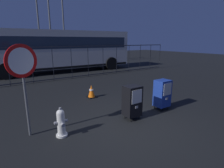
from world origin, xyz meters
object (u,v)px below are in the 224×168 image
newspaper_box_secondary (162,93)px  street_light_near_right (38,14)px  newspaper_box_primary (132,101)px  traffic_cone (91,91)px  street_light_far_left (63,22)px  bus_near (60,49)px  fire_hydrant (61,123)px  street_light_near_left (49,11)px  stop_sign (23,72)px

newspaper_box_secondary → street_light_near_right: 15.35m
newspaper_box_primary → traffic_cone: bearing=90.9°
street_light_near_right → newspaper_box_secondary: bearing=-88.1°
newspaper_box_secondary → newspaper_box_primary: bearing=-178.7°
traffic_cone → street_light_near_right: street_light_near_right is taller
newspaper_box_secondary → traffic_cone: (-1.39, 2.50, -0.31)m
newspaper_box_primary → street_light_far_left: size_ratio=0.15×
bus_near → street_light_near_right: bearing=95.2°
newspaper_box_secondary → traffic_cone: size_ratio=1.92×
fire_hydrant → street_light_near_left: size_ratio=0.09×
newspaper_box_secondary → street_light_near_left: street_light_near_left is taller
fire_hydrant → bus_near: (3.17, 9.39, 1.36)m
newspaper_box_primary → stop_sign: (-2.73, 0.66, 1.03)m
fire_hydrant → newspaper_box_secondary: (3.43, -0.16, 0.22)m
stop_sign → traffic_cone: bearing=34.8°
newspaper_box_primary → traffic_cone: size_ratio=1.92×
newspaper_box_primary → newspaper_box_secondary: same height
bus_near → newspaper_box_secondary: bearing=-85.8°
traffic_cone → street_light_near_left: (1.53, 10.74, 4.56)m
traffic_cone → street_light_far_left: bearing=75.0°
newspaper_box_secondary → bus_near: (-0.26, 9.56, 1.14)m
fire_hydrant → newspaper_box_secondary: size_ratio=0.73×
stop_sign → bus_near: size_ratio=0.21×
newspaper_box_primary → street_light_near_right: (0.85, 14.80, 4.16)m
traffic_cone → street_light_far_left: street_light_far_left is taller
fire_hydrant → street_light_near_right: bearing=78.6°
newspaper_box_secondary → street_light_near_right: size_ratio=0.12×
newspaper_box_primary → stop_sign: size_ratio=0.46×
fire_hydrant → street_light_far_left: 15.59m
newspaper_box_secondary → fire_hydrant: bearing=177.3°
traffic_cone → street_light_near_left: street_light_near_left is taller
fire_hydrant → street_light_near_left: street_light_near_left is taller
fire_hydrant → bus_near: 10.01m
fire_hydrant → newspaper_box_primary: 2.10m
street_light_far_left → fire_hydrant: bearing=-110.2°
stop_sign → street_light_near_left: 13.68m
newspaper_box_primary → bus_near: bus_near is taller
newspaper_box_primary → street_light_near_left: bearing=83.6°
bus_near → street_light_far_left: street_light_far_left is taller
newspaper_box_secondary → street_light_far_left: size_ratio=0.15×
street_light_far_left → newspaper_box_primary: bearing=-102.3°
bus_near → street_light_near_left: (0.40, 3.68, 3.11)m
bus_near → street_light_near_left: size_ratio=1.25×
newspaper_box_secondary → street_light_near_right: street_light_near_right is taller
newspaper_box_primary → street_light_near_left: 14.01m
newspaper_box_primary → bus_near: size_ratio=0.10×
traffic_cone → street_light_far_left: (3.19, 11.88, 3.80)m
fire_hydrant → traffic_cone: (2.04, 2.34, -0.09)m
stop_sign → traffic_cone: stop_sign is taller
newspaper_box_primary → newspaper_box_secondary: (1.35, 0.03, 0.00)m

